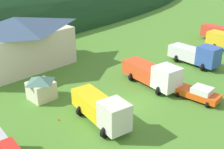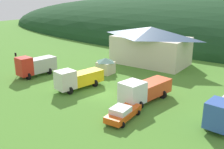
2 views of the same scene
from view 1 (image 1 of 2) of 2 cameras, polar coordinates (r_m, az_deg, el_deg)
The scene contains 9 objects.
ground_plane at distance 30.03m, azimuth 2.78°, elevation -6.56°, with size 200.00×200.00×0.00m, color #4C842D.
depot_building at distance 41.12m, azimuth -18.93°, elevation 6.32°, with size 15.20×8.97×7.29m.
play_shed_cream at distance 31.86m, azimuth -14.41°, elevation -2.55°, with size 2.77×2.71×2.77m.
flatbed_truck_yellow at distance 26.37m, azimuth -2.06°, elevation -7.07°, with size 3.90×7.75×3.18m.
heavy_rig_white at distance 34.17m, azimuth 8.50°, elevation 0.18°, with size 4.12×8.47×3.21m.
box_truck_blue at distance 42.15m, azimuth 17.02°, elevation 3.98°, with size 3.65×7.80×3.26m.
service_pickup_orange at distance 32.35m, azimuth 17.24°, elevation -3.68°, with size 2.57×5.23×1.66m.
traffic_cone_near_pickup at distance 34.16m, azimuth 11.33°, elevation -3.08°, with size 0.36×0.36×0.56m, color orange.
traffic_cone_mid_row at distance 28.16m, azimuth -10.99°, elevation -9.25°, with size 0.36×0.36×0.56m, color orange.
Camera 1 is at (-19.65, -17.00, 15.05)m, focal length 44.37 mm.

